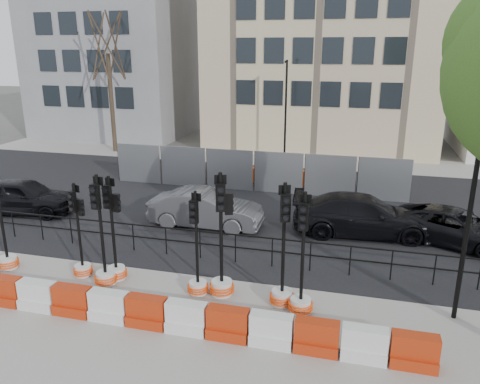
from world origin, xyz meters
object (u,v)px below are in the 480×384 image
(lamp_post_near, at_px, (472,200))
(traffic_signal_d, at_px, (115,256))
(car_a, at_px, (23,196))
(traffic_signal_a, at_px, (5,249))
(traffic_signal_h, at_px, (301,289))
(car_c, at_px, (363,215))

(lamp_post_near, height_order, traffic_signal_d, lamp_post_near)
(lamp_post_near, bearing_deg, car_a, 165.80)
(lamp_post_near, xyz_separation_m, traffic_signal_a, (-13.14, -0.48, -2.55))
(traffic_signal_h, distance_m, car_c, 6.16)
(traffic_signal_d, distance_m, car_c, 8.99)
(lamp_post_near, height_order, car_c, lamp_post_near)
(traffic_signal_h, bearing_deg, lamp_post_near, 13.37)
(traffic_signal_a, bearing_deg, lamp_post_near, 17.19)
(car_c, bearing_deg, car_a, 90.10)
(traffic_signal_a, bearing_deg, traffic_signal_h, 13.65)
(traffic_signal_h, height_order, car_a, traffic_signal_h)
(lamp_post_near, xyz_separation_m, car_c, (-2.37, 5.26, -2.48))
(traffic_signal_a, bearing_deg, car_a, 138.37)
(traffic_signal_a, bearing_deg, car_c, 43.15)
(lamp_post_near, height_order, traffic_signal_a, lamp_post_near)
(lamp_post_near, relative_size, car_a, 1.31)
(traffic_signal_a, xyz_separation_m, car_c, (10.77, 5.74, 0.07))
(traffic_signal_h, bearing_deg, traffic_signal_d, 178.20)
(lamp_post_near, distance_m, traffic_signal_h, 4.68)
(traffic_signal_h, bearing_deg, car_c, 78.81)
(traffic_signal_a, distance_m, traffic_signal_d, 3.68)
(traffic_signal_a, xyz_separation_m, traffic_signal_h, (9.27, -0.23, 0.01))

